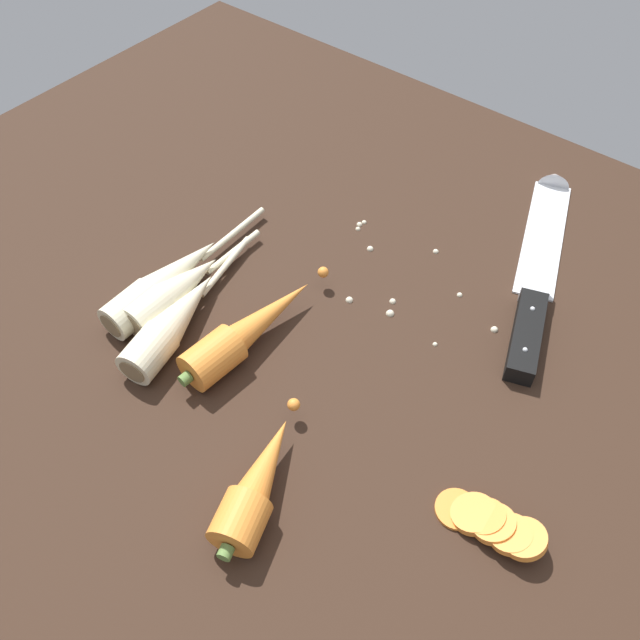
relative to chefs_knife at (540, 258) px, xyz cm
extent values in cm
cube|color=#332116|center=(-13.44, -21.33, -2.65)|extent=(120.00, 90.00, 4.00)
cube|color=silver|center=(-1.41, 3.97, -0.40)|extent=(10.86, 20.32, 0.50)
cone|color=silver|center=(-5.17, 14.52, -0.40)|extent=(4.74, 4.15, 3.96)
cube|color=silver|center=(1.94, -5.45, 0.45)|extent=(3.44, 2.87, 2.20)
cube|color=black|center=(4.12, -11.57, 0.45)|extent=(6.33, 11.30, 2.20)
sphere|color=silver|center=(3.18, -8.94, 1.55)|extent=(0.50, 0.50, 0.50)
sphere|color=silver|center=(5.06, -14.21, 1.55)|extent=(0.50, 0.50, 0.50)
cylinder|color=orange|center=(-18.35, -34.01, 1.45)|extent=(4.64, 5.91, 4.20)
cone|color=orange|center=(-17.81, -27.33, 1.45)|extent=(5.07, 13.69, 3.99)
sphere|color=orange|center=(-17.06, -18.23, 1.45)|extent=(1.20, 1.20, 1.20)
cylinder|color=#5B7F3D|center=(-18.63, -37.39, 1.45)|extent=(1.28, 1.09, 1.20)
cylinder|color=orange|center=(-4.95, -44.53, 1.45)|extent=(5.32, 5.33, 4.20)
cone|color=orange|center=(-6.55, -39.72, 1.45)|extent=(6.98, 10.87, 3.99)
sphere|color=orange|center=(-8.72, -33.18, 1.45)|extent=(1.20, 1.20, 1.20)
cylinder|color=#5B7F3D|center=(-4.09, -47.11, 1.45)|extent=(1.45, 1.33, 1.20)
cylinder|color=beige|center=(-29.41, -34.72, 1.35)|extent=(4.11, 5.60, 4.00)
cone|color=beige|center=(-29.57, -27.05, 1.35)|extent=(4.00, 9.89, 3.80)
cylinder|color=beige|center=(-29.72, -19.19, 0.45)|extent=(0.91, 10.63, 0.70)
cylinder|color=#7A6647|center=(-29.36, -37.48, 1.35)|extent=(2.81, 0.36, 2.80)
cylinder|color=beige|center=(-23.83, -37.47, 1.35)|extent=(4.97, 5.80, 4.00)
cone|color=beige|center=(-25.29, -30.56, 1.35)|extent=(5.59, 9.63, 3.80)
cylinder|color=beige|center=(-26.79, -23.49, 0.45)|extent=(2.71, 9.71, 0.70)
cylinder|color=#7A6647|center=(-23.30, -39.95, 1.35)|extent=(2.80, 0.87, 2.80)
cylinder|color=beige|center=(-27.66, -33.89, 1.35)|extent=(4.01, 4.35, 4.00)
cone|color=beige|center=(-27.64, -27.86, 1.35)|extent=(3.82, 7.72, 3.80)
cylinder|color=beige|center=(-27.63, -21.69, 0.45)|extent=(0.72, 8.35, 0.70)
cylinder|color=#7A6647|center=(-27.66, -36.06, 1.35)|extent=(2.80, 0.31, 2.80)
cylinder|color=orange|center=(8.15, -31.66, -0.30)|extent=(3.77, 3.77, 0.70)
cylinder|color=orange|center=(9.56, -31.32, -0.06)|extent=(3.98, 3.94, 1.90)
cylinder|color=orange|center=(10.49, -31.16, 0.19)|extent=(3.67, 3.65, 2.12)
cylinder|color=orange|center=(11.32, -31.28, 0.43)|extent=(3.81, 3.77, 1.90)
cylinder|color=orange|center=(12.86, -31.34, 0.68)|extent=(3.71, 3.65, 1.75)
cylinder|color=orange|center=(13.89, -31.11, 0.92)|extent=(3.82, 3.77, 1.89)
sphere|color=beige|center=(-16.31, -10.34, -0.27)|extent=(0.76, 0.76, 0.76)
sphere|color=beige|center=(0.94, -12.04, -0.26)|extent=(0.78, 0.78, 0.78)
sphere|color=beige|center=(-8.88, -17.02, -0.20)|extent=(0.90, 0.90, 0.90)
sphere|color=beige|center=(-19.44, -8.49, -0.35)|extent=(0.60, 0.60, 0.60)
sphere|color=beige|center=(-2.90, -17.55, -0.40)|extent=(0.50, 0.50, 0.50)
sphere|color=beige|center=(-13.77, -18.20, -0.25)|extent=(0.81, 0.81, 0.81)
sphere|color=beige|center=(-4.44, -10.08, -0.35)|extent=(0.61, 0.61, 0.61)
sphere|color=beige|center=(-19.77, -7.75, -0.31)|extent=(0.68, 0.68, 0.68)
sphere|color=beige|center=(-10.10, -5.96, -0.32)|extent=(0.66, 0.66, 0.66)
sphere|color=beige|center=(-9.64, -15.42, -0.29)|extent=(0.72, 0.72, 0.72)
sphere|color=beige|center=(-19.56, -7.09, -0.36)|extent=(0.58, 0.58, 0.58)
camera|label=1|loc=(13.92, -57.74, 53.95)|focal=37.53mm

